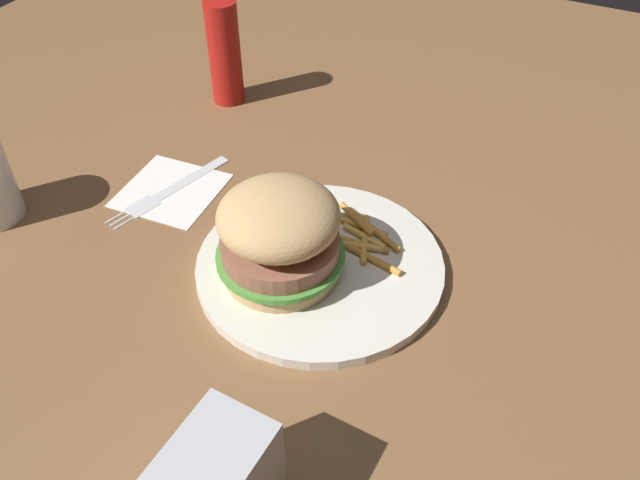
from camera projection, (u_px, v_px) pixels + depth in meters
ground_plane at (323, 257)px, 0.69m from camera, size 1.60×1.60×0.00m
plate at (320, 266)px, 0.67m from camera, size 0.26×0.26×0.01m
sandwich at (279, 234)px, 0.62m from camera, size 0.13×0.13×0.10m
fries_pile at (363, 236)px, 0.69m from camera, size 0.07×0.12×0.01m
napkin at (171, 190)px, 0.77m from camera, size 0.12×0.12×0.00m
fork at (169, 189)px, 0.77m from camera, size 0.17×0.06×0.00m
ketchup_bottle at (225, 53)px, 0.88m from camera, size 0.04×0.04×0.14m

